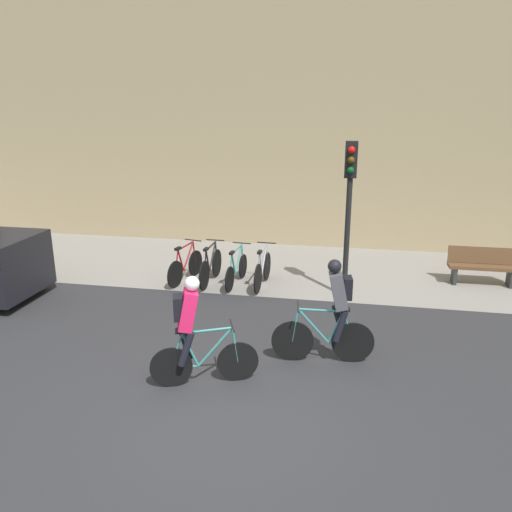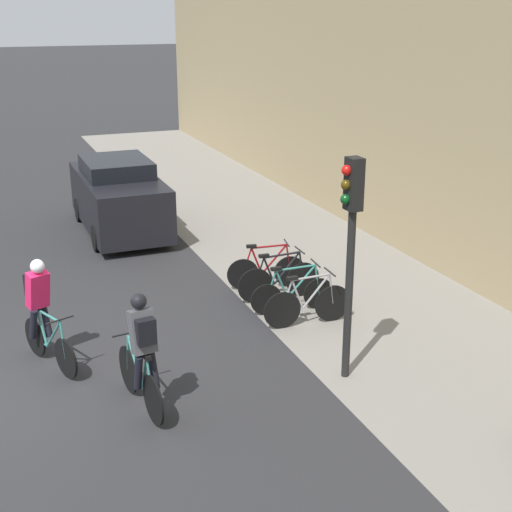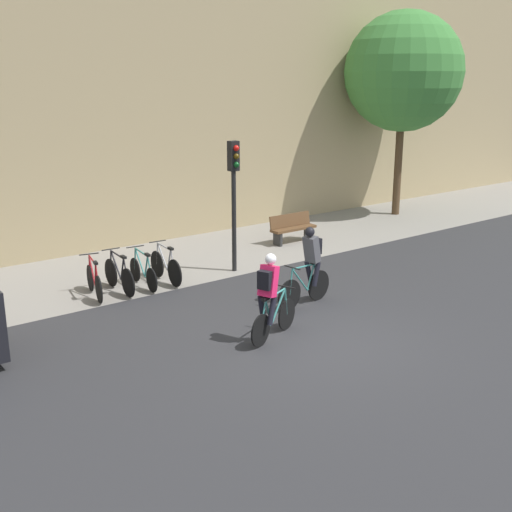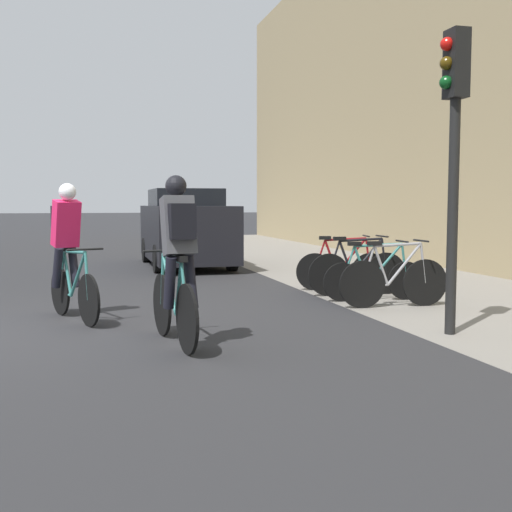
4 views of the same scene
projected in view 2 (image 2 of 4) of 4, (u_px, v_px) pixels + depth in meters
name	position (u px, v px, depth m)	size (l,w,h in m)	color
ground	(7.00, 391.00, 10.65)	(200.00, 200.00, 0.00)	#2B2B2D
kerb_strip	(394.00, 320.00, 13.03)	(44.00, 4.50, 0.01)	gray
cyclist_pink	(41.00, 308.00, 11.20)	(1.58, 0.69, 1.76)	black
cyclist_grey	(142.00, 351.00, 9.80)	(1.70, 0.50, 1.80)	black
parked_bike_0	(266.00, 270.00, 14.41)	(0.50, 1.59, 0.96)	black
parked_bike_1	(279.00, 280.00, 13.85)	(0.46, 1.70, 0.98)	black
parked_bike_2	(293.00, 293.00, 13.30)	(0.46, 1.64, 0.94)	black
parked_bike_3	(308.00, 304.00, 12.73)	(0.46, 1.67, 0.98)	black
traffic_light_pole	(351.00, 229.00, 10.29)	(0.26, 0.30, 3.44)	black
parked_car	(119.00, 197.00, 17.92)	(4.30, 1.84, 1.85)	black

